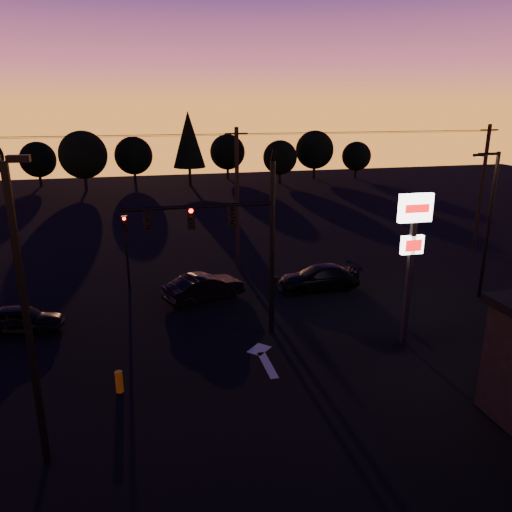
{
  "coord_description": "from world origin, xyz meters",
  "views": [
    {
      "loc": [
        -4.41,
        -16.76,
        10.38
      ],
      "look_at": [
        1.0,
        5.0,
        3.5
      ],
      "focal_mm": 35.0,
      "sensor_mm": 36.0,
      "label": 1
    }
  ],
  "objects_px": {
    "car_mid": "(204,287)",
    "car_right": "(319,278)",
    "car_left": "(21,319)",
    "streetlight": "(488,220)",
    "secondary_signal": "(126,242)",
    "parking_lot_light": "(24,300)",
    "bollard": "(119,382)",
    "traffic_signal_mast": "(237,233)",
    "pylon_sign": "(413,238)"
  },
  "relations": [
    {
      "from": "traffic_signal_mast",
      "to": "car_left",
      "type": "relative_size",
      "value": 2.24
    },
    {
      "from": "car_right",
      "to": "traffic_signal_mast",
      "type": "bearing_deg",
      "value": -49.94
    },
    {
      "from": "streetlight",
      "to": "car_left",
      "type": "bearing_deg",
      "value": 176.85
    },
    {
      "from": "traffic_signal_mast",
      "to": "car_right",
      "type": "bearing_deg",
      "value": 39.84
    },
    {
      "from": "traffic_signal_mast",
      "to": "secondary_signal",
      "type": "distance_m",
      "value": 9.19
    },
    {
      "from": "parking_lot_light",
      "to": "bollard",
      "type": "relative_size",
      "value": 10.76
    },
    {
      "from": "parking_lot_light",
      "to": "streetlight",
      "type": "bearing_deg",
      "value": 21.65
    },
    {
      "from": "car_right",
      "to": "parking_lot_light",
      "type": "bearing_deg",
      "value": -47.91
    },
    {
      "from": "pylon_sign",
      "to": "car_right",
      "type": "distance_m",
      "value": 8.56
    },
    {
      "from": "streetlight",
      "to": "bollard",
      "type": "xyz_separation_m",
      "value": [
        -19.32,
        -5.09,
        -4.0
      ]
    },
    {
      "from": "traffic_signal_mast",
      "to": "car_right",
      "type": "height_order",
      "value": "traffic_signal_mast"
    },
    {
      "from": "car_left",
      "to": "streetlight",
      "type": "bearing_deg",
      "value": -82.82
    },
    {
      "from": "streetlight",
      "to": "pylon_sign",
      "type": "bearing_deg",
      "value": -149.92
    },
    {
      "from": "pylon_sign",
      "to": "bollard",
      "type": "xyz_separation_m",
      "value": [
        -12.41,
        -1.09,
        -4.49
      ]
    },
    {
      "from": "pylon_sign",
      "to": "car_left",
      "type": "relative_size",
      "value": 1.77
    },
    {
      "from": "traffic_signal_mast",
      "to": "parking_lot_light",
      "type": "bearing_deg",
      "value": -136.63
    },
    {
      "from": "streetlight",
      "to": "car_left",
      "type": "height_order",
      "value": "streetlight"
    },
    {
      "from": "secondary_signal",
      "to": "parking_lot_light",
      "type": "height_order",
      "value": "parking_lot_light"
    },
    {
      "from": "traffic_signal_mast",
      "to": "car_mid",
      "type": "xyz_separation_m",
      "value": [
        -0.89,
        4.77,
        -4.21
      ]
    },
    {
      "from": "parking_lot_light",
      "to": "streetlight",
      "type": "relative_size",
      "value": 1.14
    },
    {
      "from": "pylon_sign",
      "to": "car_mid",
      "type": "xyz_separation_m",
      "value": [
        -7.99,
        7.27,
        -4.18
      ]
    },
    {
      "from": "traffic_signal_mast",
      "to": "streetlight",
      "type": "bearing_deg",
      "value": 6.14
    },
    {
      "from": "car_left",
      "to": "car_right",
      "type": "xyz_separation_m",
      "value": [
        15.67,
        2.01,
        0.04
      ]
    },
    {
      "from": "secondary_signal",
      "to": "bollard",
      "type": "height_order",
      "value": "secondary_signal"
    },
    {
      "from": "bollard",
      "to": "car_left",
      "type": "relative_size",
      "value": 0.22
    },
    {
      "from": "car_mid",
      "to": "bollard",
      "type": "bearing_deg",
      "value": 130.47
    },
    {
      "from": "traffic_signal_mast",
      "to": "bollard",
      "type": "bearing_deg",
      "value": -146.01
    },
    {
      "from": "car_mid",
      "to": "car_right",
      "type": "distance_m",
      "value": 6.69
    },
    {
      "from": "car_right",
      "to": "secondary_signal",
      "type": "bearing_deg",
      "value": -103.73
    },
    {
      "from": "parking_lot_light",
      "to": "car_mid",
      "type": "height_order",
      "value": "parking_lot_light"
    },
    {
      "from": "parking_lot_light",
      "to": "car_right",
      "type": "bearing_deg",
      "value": 41.87
    },
    {
      "from": "bollard",
      "to": "car_right",
      "type": "height_order",
      "value": "car_right"
    },
    {
      "from": "traffic_signal_mast",
      "to": "secondary_signal",
      "type": "height_order",
      "value": "traffic_signal_mast"
    },
    {
      "from": "traffic_signal_mast",
      "to": "pylon_sign",
      "type": "distance_m",
      "value": 7.52
    },
    {
      "from": "streetlight",
      "to": "car_right",
      "type": "height_order",
      "value": "streetlight"
    },
    {
      "from": "traffic_signal_mast",
      "to": "parking_lot_light",
      "type": "height_order",
      "value": "parking_lot_light"
    },
    {
      "from": "pylon_sign",
      "to": "car_mid",
      "type": "height_order",
      "value": "pylon_sign"
    },
    {
      "from": "bollard",
      "to": "car_left",
      "type": "height_order",
      "value": "car_left"
    },
    {
      "from": "streetlight",
      "to": "car_left",
      "type": "distance_m",
      "value": 24.21
    },
    {
      "from": "parking_lot_light",
      "to": "bollard",
      "type": "height_order",
      "value": "parking_lot_light"
    },
    {
      "from": "pylon_sign",
      "to": "car_right",
      "type": "height_order",
      "value": "pylon_sign"
    },
    {
      "from": "secondary_signal",
      "to": "bollard",
      "type": "distance_m",
      "value": 11.35
    },
    {
      "from": "traffic_signal_mast",
      "to": "car_right",
      "type": "xyz_separation_m",
      "value": [
        5.8,
        4.84,
        -4.24
      ]
    },
    {
      "from": "pylon_sign",
      "to": "bollard",
      "type": "relative_size",
      "value": 8.01
    },
    {
      "from": "secondary_signal",
      "to": "car_right",
      "type": "relative_size",
      "value": 0.91
    },
    {
      "from": "traffic_signal_mast",
      "to": "car_right",
      "type": "distance_m",
      "value": 8.66
    },
    {
      "from": "car_left",
      "to": "car_mid",
      "type": "xyz_separation_m",
      "value": [
        8.98,
        1.95,
        0.08
      ]
    },
    {
      "from": "secondary_signal",
      "to": "car_right",
      "type": "distance_m",
      "value": 11.23
    },
    {
      "from": "parking_lot_light",
      "to": "bollard",
      "type": "distance_m",
      "value": 6.28
    },
    {
      "from": "traffic_signal_mast",
      "to": "car_left",
      "type": "xyz_separation_m",
      "value": [
        -9.87,
        2.82,
        -4.28
      ]
    }
  ]
}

